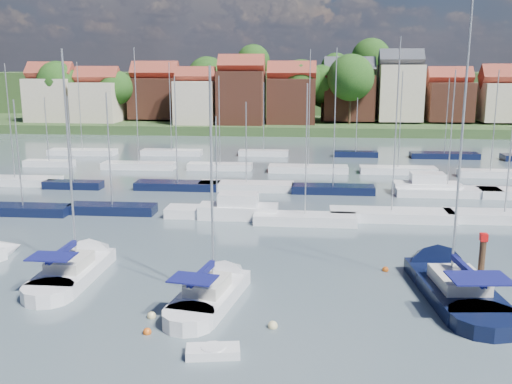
# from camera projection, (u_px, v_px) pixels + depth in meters

# --- Properties ---
(ground) EXTENTS (260.00, 260.00, 0.00)m
(ground) POSITION_uv_depth(u_px,v_px,m) (301.00, 177.00, 69.98)
(ground) COLOR #45545E
(ground) RESTS_ON ground
(sailboat_left) EXTENTS (3.09, 11.43, 15.51)m
(sailboat_left) POSITION_uv_depth(u_px,v_px,m) (82.00, 265.00, 37.73)
(sailboat_left) COLOR white
(sailboat_left) RESTS_ON ground
(sailboat_centre) EXTENTS (4.63, 10.88, 14.39)m
(sailboat_centre) POSITION_uv_depth(u_px,v_px,m) (217.00, 288.00, 33.71)
(sailboat_centre) COLOR white
(sailboat_centre) RESTS_ON ground
(sailboat_navy) EXTENTS (5.01, 14.10, 19.01)m
(sailboat_navy) POSITION_uv_depth(u_px,v_px,m) (443.00, 278.00, 35.49)
(sailboat_navy) COLOR black
(sailboat_navy) RESTS_ON ground
(tender) EXTENTS (2.65, 1.54, 0.54)m
(tender) POSITION_uv_depth(u_px,v_px,m) (213.00, 352.00, 26.49)
(tender) COLOR white
(tender) RESTS_ON ground
(timber_piling) EXTENTS (0.40, 0.40, 6.24)m
(timber_piling) POSITION_uv_depth(u_px,v_px,m) (480.00, 284.00, 32.75)
(timber_piling) COLOR #4C331E
(timber_piling) RESTS_ON ground
(buoy_b) EXTENTS (0.43, 0.43, 0.43)m
(buoy_b) POSITION_uv_depth(u_px,v_px,m) (147.00, 334.00, 28.72)
(buoy_b) COLOR #D85914
(buoy_b) RESTS_ON ground
(buoy_c) EXTENTS (0.47, 0.47, 0.47)m
(buoy_c) POSITION_uv_depth(u_px,v_px,m) (152.00, 318.00, 30.58)
(buoy_c) COLOR beige
(buoy_c) RESTS_ON ground
(buoy_d) EXTENTS (0.52, 0.52, 0.52)m
(buoy_d) POSITION_uv_depth(u_px,v_px,m) (273.00, 328.00, 29.41)
(buoy_d) COLOR beige
(buoy_d) RESTS_ON ground
(buoy_e) EXTENTS (0.43, 0.43, 0.43)m
(buoy_e) POSITION_uv_depth(u_px,v_px,m) (385.00, 271.00, 37.62)
(buoy_e) COLOR #D85914
(buoy_e) RESTS_ON ground
(marina_field) EXTENTS (79.62, 41.41, 15.93)m
(marina_field) POSITION_uv_depth(u_px,v_px,m) (318.00, 182.00, 65.00)
(marina_field) COLOR white
(marina_field) RESTS_ON ground
(far_shore_town) EXTENTS (212.46, 90.00, 22.27)m
(far_shore_town) POSITION_uv_depth(u_px,v_px,m) (315.00, 100.00, 158.96)
(far_shore_town) COLOR #365128
(far_shore_town) RESTS_ON ground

